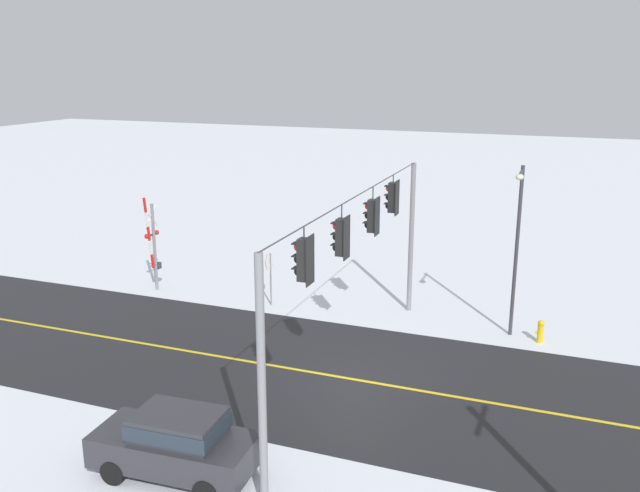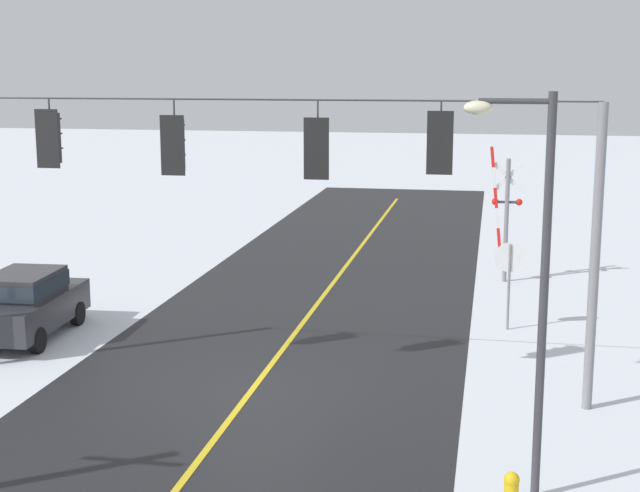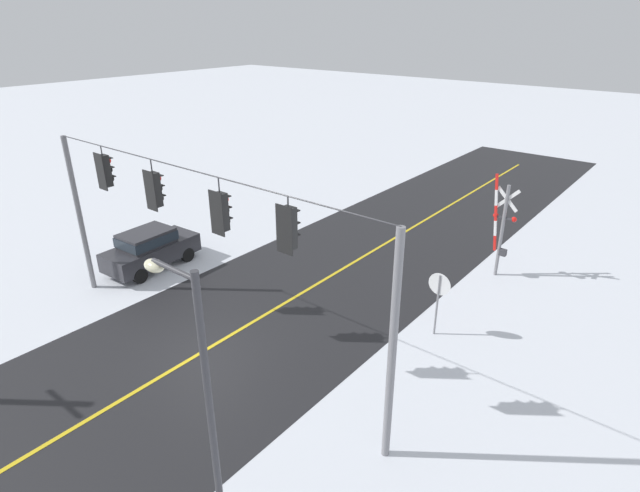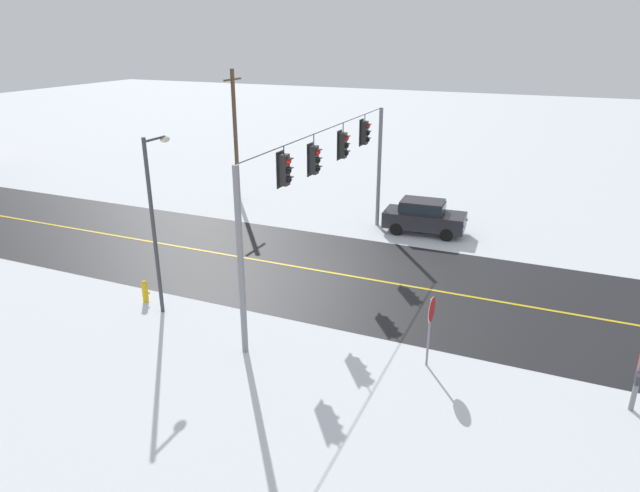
# 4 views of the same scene
# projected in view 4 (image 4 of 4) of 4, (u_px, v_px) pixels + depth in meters

# --- Properties ---
(ground_plane) EXTENTS (160.00, 160.00, 0.00)m
(ground_plane) POSITION_uv_depth(u_px,v_px,m) (327.00, 272.00, 24.40)
(ground_plane) COLOR silver
(road_asphalt) EXTENTS (9.00, 80.00, 0.01)m
(road_asphalt) POSITION_uv_depth(u_px,v_px,m) (211.00, 252.00, 26.61)
(road_asphalt) COLOR black
(road_asphalt) RESTS_ON ground
(lane_centre_line) EXTENTS (0.14, 72.00, 0.01)m
(lane_centre_line) POSITION_uv_depth(u_px,v_px,m) (211.00, 252.00, 26.61)
(lane_centre_line) COLOR gold
(lane_centre_line) RESTS_ON ground
(signal_span) EXTENTS (14.20, 0.47, 6.22)m
(signal_span) POSITION_uv_depth(u_px,v_px,m) (329.00, 173.00, 22.92)
(signal_span) COLOR gray
(signal_span) RESTS_ON ground
(stop_sign) EXTENTS (0.80, 0.09, 2.35)m
(stop_sign) POSITION_uv_depth(u_px,v_px,m) (431.00, 317.00, 17.01)
(stop_sign) COLOR gray
(stop_sign) RESTS_ON ground
(parked_car_charcoal) EXTENTS (1.99, 4.27, 1.74)m
(parked_car_charcoal) POSITION_uv_depth(u_px,v_px,m) (424.00, 215.00, 28.84)
(parked_car_charcoal) COLOR #2D2D33
(parked_car_charcoal) RESTS_ON ground
(streetlamp_near) EXTENTS (1.39, 0.28, 6.50)m
(streetlamp_near) POSITION_uv_depth(u_px,v_px,m) (156.00, 210.00, 19.78)
(streetlamp_near) COLOR #38383D
(streetlamp_near) RESTS_ON ground
(fire_hydrant) EXTENTS (0.24, 0.31, 0.88)m
(fire_hydrant) POSITION_uv_depth(u_px,v_px,m) (145.00, 291.00, 21.59)
(fire_hydrant) COLOR gold
(fire_hydrant) RESTS_ON ground
(utility_pole) EXTENTS (1.80, 0.24, 7.79)m
(utility_pole) POSITION_uv_depth(u_px,v_px,m) (235.00, 134.00, 33.59)
(utility_pole) COLOR brown
(utility_pole) RESTS_ON ground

